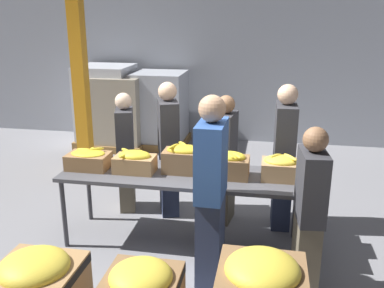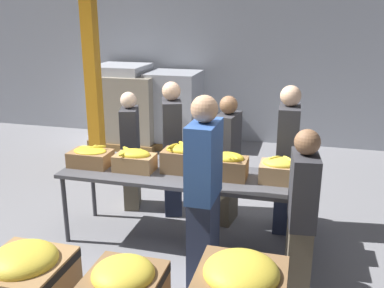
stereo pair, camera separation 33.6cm
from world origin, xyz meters
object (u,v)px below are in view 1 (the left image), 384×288
(banana_box_3, at_px, (230,164))
(volunteer_2, at_px, (126,153))
(banana_box_0, at_px, (89,159))
(support_pillar, at_px, (78,43))
(volunteer_3, at_px, (211,193))
(pallet_stack_1, at_px, (160,110))
(sorting_table, at_px, (182,179))
(banana_box_1, at_px, (135,161))
(banana_box_2, at_px, (184,158))
(pallet_stack_0, at_px, (107,106))
(volunteer_4, at_px, (225,160))
(volunteer_1, at_px, (284,158))
(banana_box_4, at_px, (281,167))
(pallet_stack_2, at_px, (118,112))
(volunteer_5, at_px, (309,215))
(volunteer_0, at_px, (168,150))

(banana_box_3, distance_m, volunteer_2, 1.56)
(banana_box_0, distance_m, support_pillar, 2.40)
(volunteer_2, distance_m, volunteer_3, 1.84)
(banana_box_0, bearing_deg, pallet_stack_1, 91.87)
(sorting_table, bearing_deg, banana_box_1, -175.81)
(banana_box_2, xyz_separation_m, pallet_stack_0, (-2.18, 3.34, -0.22))
(banana_box_2, relative_size, volunteer_4, 0.29)
(banana_box_0, distance_m, volunteer_2, 0.77)
(volunteer_2, height_order, pallet_stack_0, volunteer_2)
(banana_box_1, relative_size, volunteer_1, 0.25)
(banana_box_4, xyz_separation_m, support_pillar, (-2.98, 1.85, 1.07))
(banana_box_0, bearing_deg, volunteer_2, 77.60)
(sorting_table, height_order, pallet_stack_2, pallet_stack_2)
(volunteer_5, height_order, pallet_stack_0, volunteer_5)
(volunteer_2, bearing_deg, pallet_stack_2, -174.72)
(volunteer_4, height_order, volunteer_5, volunteer_5)
(support_pillar, distance_m, pallet_stack_1, 2.21)
(banana_box_1, relative_size, volunteer_4, 0.28)
(pallet_stack_0, bearing_deg, pallet_stack_2, -19.22)
(volunteer_1, relative_size, volunteer_2, 1.12)
(banana_box_3, bearing_deg, banana_box_4, 4.94)
(volunteer_2, distance_m, volunteer_4, 1.26)
(banana_box_0, relative_size, volunteer_4, 0.29)
(sorting_table, xyz_separation_m, pallet_stack_1, (-1.14, 3.48, -0.07))
(banana_box_2, relative_size, volunteer_0, 0.27)
(banana_box_1, height_order, volunteer_2, volunteer_2)
(volunteer_2, bearing_deg, pallet_stack_1, 169.22)
(sorting_table, bearing_deg, banana_box_0, -178.71)
(volunteer_3, xyz_separation_m, pallet_stack_0, (-2.55, 4.00, -0.14))
(pallet_stack_0, distance_m, pallet_stack_1, 1.02)
(volunteer_2, distance_m, pallet_stack_0, 2.97)
(pallet_stack_1, relative_size, pallet_stack_2, 1.04)
(banana_box_0, height_order, pallet_stack_1, pallet_stack_1)
(banana_box_1, xyz_separation_m, support_pillar, (-1.45, 1.94, 1.07))
(support_pillar, bearing_deg, banana_box_4, -31.86)
(banana_box_1, bearing_deg, banana_box_2, 10.20)
(volunteer_3, bearing_deg, pallet_stack_2, 31.58)
(volunteer_1, relative_size, pallet_stack_2, 1.27)
(banana_box_3, relative_size, support_pillar, 0.10)
(banana_box_4, distance_m, volunteer_3, 0.91)
(volunteer_4, bearing_deg, sorting_table, -24.22)
(sorting_table, relative_size, volunteer_2, 1.69)
(volunteer_0, height_order, support_pillar, support_pillar)
(sorting_table, distance_m, pallet_stack_0, 4.02)
(banana_box_2, height_order, volunteer_0, volunteer_0)
(volunteer_4, xyz_separation_m, volunteer_5, (0.87, -1.31, 0.01))
(volunteer_0, distance_m, volunteer_3, 1.50)
(banana_box_2, height_order, banana_box_3, banana_box_2)
(pallet_stack_0, bearing_deg, sorting_table, -57.55)
(volunteer_1, height_order, support_pillar, support_pillar)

